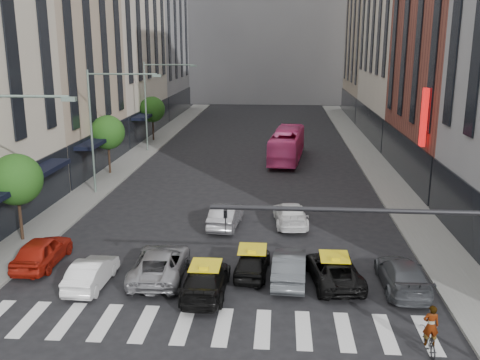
% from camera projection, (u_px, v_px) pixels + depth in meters
% --- Properties ---
extents(ground, '(160.00, 160.00, 0.00)m').
position_uv_depth(ground, '(203.00, 347.00, 19.94)').
color(ground, black).
rests_on(ground, ground).
extents(sidewalk_left, '(3.00, 96.00, 0.15)m').
position_uv_depth(sidewalk_left, '(127.00, 163.00, 49.74)').
color(sidewalk_left, slate).
rests_on(sidewalk_left, ground).
extents(sidewalk_right, '(3.00, 96.00, 0.15)m').
position_uv_depth(sidewalk_right, '(377.00, 168.00, 48.03)').
color(sidewalk_right, slate).
rests_on(sidewalk_right, ground).
extents(building_left_b, '(8.00, 16.00, 24.00)m').
position_uv_depth(building_left_b, '(49.00, 30.00, 45.23)').
color(building_left_b, tan).
rests_on(building_left_b, ground).
extents(building_left_d, '(8.00, 18.00, 30.00)m').
position_uv_depth(building_left_d, '(151.00, 15.00, 80.20)').
color(building_left_d, gray).
rests_on(building_left_d, ground).
extents(building_right_b, '(8.00, 18.00, 26.00)m').
position_uv_depth(building_right_b, '(467.00, 16.00, 41.49)').
color(building_right_b, brown).
rests_on(building_right_b, ground).
extents(building_right_d, '(8.00, 18.00, 28.00)m').
position_uv_depth(building_right_d, '(381.00, 21.00, 77.92)').
color(building_right_d, tan).
rests_on(building_right_d, ground).
extents(building_far, '(30.00, 10.00, 36.00)m').
position_uv_depth(building_far, '(268.00, 3.00, 97.49)').
color(building_far, gray).
rests_on(building_far, ground).
extents(tree_near, '(2.88, 2.88, 4.95)m').
position_uv_depth(tree_near, '(16.00, 180.00, 29.56)').
color(tree_near, black).
rests_on(tree_near, sidewalk_left).
extents(tree_mid, '(2.88, 2.88, 4.95)m').
position_uv_depth(tree_mid, '(108.00, 132.00, 45.00)').
color(tree_mid, black).
rests_on(tree_mid, sidewalk_left).
extents(tree_far, '(2.88, 2.88, 4.95)m').
position_uv_depth(tree_far, '(152.00, 109.00, 60.45)').
color(tree_far, black).
rests_on(tree_far, sidewalk_left).
extents(streetlamp_mid, '(5.38, 0.25, 9.00)m').
position_uv_depth(streetlamp_mid, '(103.00, 115.00, 38.52)').
color(streetlamp_mid, gray).
rests_on(streetlamp_mid, sidewalk_left).
extents(streetlamp_far, '(5.38, 0.25, 9.00)m').
position_uv_depth(streetlamp_far, '(155.00, 94.00, 53.96)').
color(streetlamp_far, gray).
rests_on(streetlamp_far, sidewalk_left).
extents(traffic_signal, '(10.10, 0.20, 6.00)m').
position_uv_depth(traffic_signal, '(431.00, 251.00, 17.29)').
color(traffic_signal, black).
rests_on(traffic_signal, ground).
extents(liberty_sign, '(0.30, 0.70, 4.00)m').
position_uv_depth(liberty_sign, '(424.00, 117.00, 36.81)').
color(liberty_sign, red).
rests_on(liberty_sign, ground).
extents(car_red, '(1.83, 4.47, 1.52)m').
position_uv_depth(car_red, '(42.00, 251.00, 27.07)').
color(car_red, '#A01B0E').
rests_on(car_red, ground).
extents(car_white_front, '(1.50, 4.02, 1.31)m').
position_uv_depth(car_white_front, '(92.00, 273.00, 24.79)').
color(car_white_front, silver).
rests_on(car_white_front, ground).
extents(car_silver, '(2.66, 5.38, 1.47)m').
position_uv_depth(car_silver, '(160.00, 263.00, 25.65)').
color(car_silver, gray).
rests_on(car_silver, ground).
extents(taxi_left, '(1.93, 4.71, 1.37)m').
position_uv_depth(taxi_left, '(206.00, 280.00, 23.98)').
color(taxi_left, black).
rests_on(taxi_left, ground).
extents(taxi_center, '(1.80, 3.92, 1.30)m').
position_uv_depth(taxi_center, '(252.00, 262.00, 26.00)').
color(taxi_center, black).
rests_on(taxi_center, ground).
extents(car_grey_mid, '(1.72, 4.45, 1.44)m').
position_uv_depth(car_grey_mid, '(289.00, 267.00, 25.30)').
color(car_grey_mid, '#404448').
rests_on(car_grey_mid, ground).
extents(taxi_right, '(2.74, 4.91, 1.30)m').
position_uv_depth(taxi_right, '(334.00, 270.00, 25.10)').
color(taxi_right, black).
rests_on(taxi_right, ground).
extents(car_grey_curb, '(1.97, 4.82, 1.40)m').
position_uv_depth(car_grey_curb, '(402.00, 275.00, 24.48)').
color(car_grey_curb, '#414449').
rests_on(car_grey_curb, ground).
extents(car_row2_left, '(1.93, 4.54, 1.46)m').
position_uv_depth(car_row2_left, '(226.00, 215.00, 32.80)').
color(car_row2_left, '#9E9DA3').
rests_on(car_row2_left, ground).
extents(car_row2_right, '(2.34, 4.87, 1.37)m').
position_uv_depth(car_row2_right, '(290.00, 214.00, 33.19)').
color(car_row2_right, white).
rests_on(car_row2_right, ground).
extents(bus, '(3.65, 10.96, 2.99)m').
position_uv_depth(bus, '(287.00, 145.00, 51.09)').
color(bus, '#F44795').
rests_on(bus, ground).
extents(motorcycle, '(0.57, 1.60, 0.84)m').
position_uv_depth(motorcycle, '(429.00, 341.00, 19.56)').
color(motorcycle, black).
rests_on(motorcycle, ground).
extents(rider, '(0.59, 0.39, 1.60)m').
position_uv_depth(rider, '(432.00, 311.00, 19.26)').
color(rider, gray).
rests_on(rider, motorcycle).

